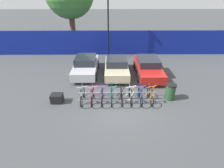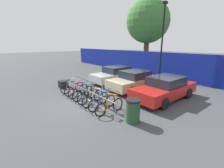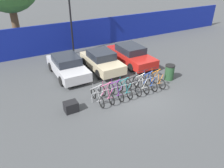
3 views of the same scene
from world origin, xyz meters
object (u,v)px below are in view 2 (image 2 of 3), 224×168
bicycle_pink (76,89)px  bicycle_white (96,99)px  bicycle_teal (85,94)px  car_beige (134,80)px  bicycle_orange (110,106)px  cargo_crate (63,84)px  trash_bin (133,111)px  bicycle_silver (73,87)px  lamp_post (162,39)px  car_silver (116,75)px  car_red (165,88)px  bicycle_black (91,96)px  bike_rack (90,92)px  bicycle_purple (81,91)px  tree_behind_hoarding (148,22)px  bicycle_blue (102,102)px

bicycle_pink → bicycle_white: (2.33, 0.00, 0.00)m
bicycle_teal → car_beige: (0.43, 3.84, 0.31)m
bicycle_orange → cargo_crate: size_ratio=2.44×
bicycle_teal → trash_bin: bicycle_teal is taller
bicycle_silver → lamp_post: lamp_post is taller
car_silver → car_red: bearing=-4.0°
bicycle_black → bicycle_orange: size_ratio=1.00×
bike_rack → car_red: 4.52m
bicycle_teal → car_red: car_red is taller
bicycle_pink → bicycle_purple: same height
bicycle_silver → car_silver: 4.19m
bicycle_teal → tree_behind_hoarding: bearing=114.6°
bicycle_black → car_silver: 4.96m
bicycle_purple → car_red: size_ratio=0.38×
bicycle_purple → lamp_post: lamp_post is taller
bicycle_purple → bicycle_blue: bearing=-3.7°
bicycle_orange → car_beige: size_ratio=0.42×
bicycle_pink → trash_bin: (4.83, 0.26, 0.14)m
bicycle_white → cargo_crate: (-4.49, -0.05, -0.10)m
car_red → trash_bin: 3.64m
tree_behind_hoarding → bicycle_orange: bearing=-58.7°
cargo_crate → tree_behind_hoarding: tree_behind_hoarding is taller
car_beige → trash_bin: 4.83m
bicycle_teal → car_beige: bearing=87.1°
cargo_crate → bike_rack: bearing=3.2°
car_silver → bike_rack: bearing=-59.6°
bicycle_blue → lamp_post: bearing=106.1°
car_red → lamp_post: (-3.18, 4.16, 3.01)m
bicycle_pink → car_red: bearing=41.5°
bicycle_blue → bicycle_orange: size_ratio=1.00×
bicycle_purple → lamp_post: bearing=83.9°
car_silver → bicycle_white: bearing=-52.4°
bicycle_blue → car_beige: car_beige is taller
trash_bin → bicycle_orange: bearing=-168.7°
bicycle_teal → car_beige: car_beige is taller
bicycle_silver → car_red: 6.07m
lamp_post → tree_behind_hoarding: (-3.93, 2.80, 2.05)m
car_red → lamp_post: lamp_post is taller
cargo_crate → tree_behind_hoarding: size_ratio=0.08×
car_red → trash_bin: (0.73, -3.56, -0.17)m
bicycle_white → bicycle_blue: size_ratio=1.00×
bicycle_white → bicycle_silver: bearing=178.8°
car_beige → lamp_post: 5.16m
bicycle_purple → car_silver: car_silver is taller
bicycle_purple → bicycle_black: bearing=-3.7°
bicycle_silver → tree_behind_hoarding: (-2.39, 10.77, 5.38)m
bicycle_white → car_beige: 3.92m
bicycle_blue → car_silver: car_silver is taller
bicycle_white → car_silver: car_silver is taller
bicycle_pink → bicycle_black: size_ratio=1.00×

